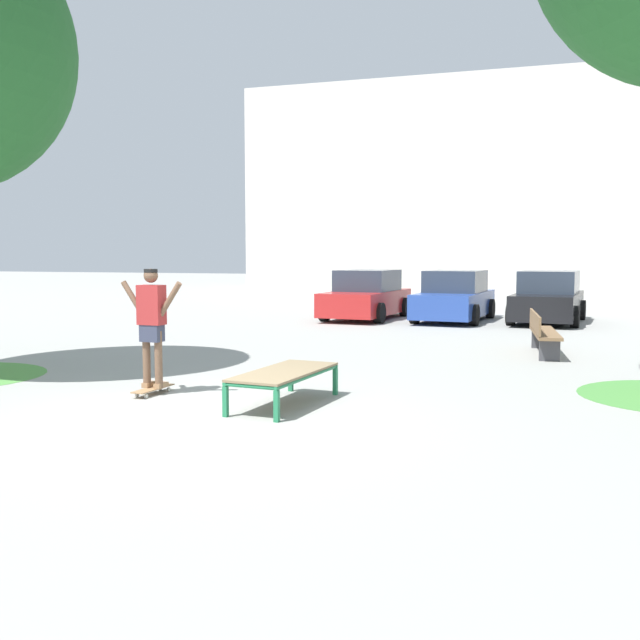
% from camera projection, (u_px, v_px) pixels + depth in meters
% --- Properties ---
extents(ground_plane, '(120.00, 120.00, 0.00)m').
position_uv_depth(ground_plane, '(207.00, 418.00, 8.90)').
color(ground_plane, '#999993').
extents(building_facade, '(31.15, 4.00, 10.97)m').
position_uv_depth(building_facade, '(541.00, 185.00, 37.20)').
color(building_facade, silver).
rests_on(building_facade, ground).
extents(skate_box, '(0.93, 1.96, 0.46)m').
position_uv_depth(skate_box, '(284.00, 374.00, 9.61)').
color(skate_box, '#237A4C').
rests_on(skate_box, ground).
extents(skateboard, '(0.25, 0.81, 0.09)m').
position_uv_depth(skateboard, '(153.00, 389.00, 10.38)').
color(skateboard, '#9E754C').
rests_on(skateboard, ground).
extents(skater, '(1.00, 0.30, 1.69)m').
position_uv_depth(skater, '(152.00, 319.00, 10.29)').
color(skater, brown).
rests_on(skater, skateboard).
extents(car_red, '(2.15, 4.31, 1.50)m').
position_uv_depth(car_red, '(367.00, 296.00, 22.47)').
color(car_red, red).
rests_on(car_red, ground).
extents(car_blue, '(2.16, 4.32, 1.50)m').
position_uv_depth(car_blue, '(454.00, 298.00, 21.79)').
color(car_blue, '#28479E').
rests_on(car_blue, ground).
extents(car_black, '(2.20, 4.33, 1.50)m').
position_uv_depth(car_black, '(548.00, 299.00, 21.23)').
color(car_black, black).
rests_on(car_black, ground).
extents(park_bench, '(0.69, 2.43, 0.83)m').
position_uv_depth(park_bench, '(542.00, 332.00, 14.50)').
color(park_bench, brown).
rests_on(park_bench, ground).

